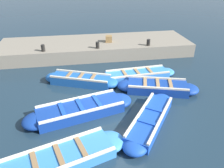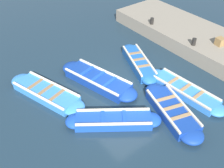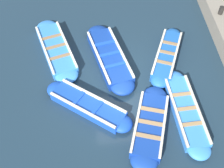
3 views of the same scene
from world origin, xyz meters
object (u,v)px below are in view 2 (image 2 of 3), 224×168
object	(u,v)px
boat_drifting	(46,93)
bollard_mid_north	(194,42)
bollard_mid_south	(152,21)
boat_tucked	(172,111)
boat_outer_left	(98,80)
boat_bow_out	(185,91)
boat_far_corner	(139,63)
wooden_crate	(220,42)
boat_stern_in	(113,120)

from	to	relation	value
boat_drifting	bollard_mid_north	xyz separation A→B (m)	(7.04, -1.79, 0.75)
bollard_mid_south	boat_tucked	bearing A→B (deg)	-126.83
boat_tucked	bollard_mid_north	bearing A→B (deg)	29.63
boat_tucked	boat_outer_left	xyz separation A→B (m)	(-1.14, 3.28, 0.01)
bollard_mid_north	bollard_mid_south	distance (m)	2.87
boat_drifting	boat_bow_out	bearing A→B (deg)	-36.24
boat_bow_out	bollard_mid_south	bearing A→B (deg)	61.83
boat_far_corner	bollard_mid_south	size ratio (longest dim) A/B	9.72
bollard_mid_south	bollard_mid_north	bearing A→B (deg)	-90.00
bollard_mid_south	wooden_crate	bearing A→B (deg)	-74.72
boat_far_corner	bollard_mid_south	xyz separation A→B (m)	(2.58, 1.83, 0.71)
bollard_mid_south	boat_outer_left	bearing A→B (deg)	-160.60
boat_far_corner	boat_bow_out	distance (m)	2.66
boat_bow_out	bollard_mid_north	xyz separation A→B (m)	(2.40, 1.61, 0.76)
boat_far_corner	bollard_mid_south	world-z (taller)	bollard_mid_south
wooden_crate	boat_outer_left	bearing A→B (deg)	161.89
boat_stern_in	bollard_mid_north	size ratio (longest dim) A/B	9.37
bollard_mid_south	wooden_crate	world-z (taller)	wooden_crate
boat_far_corner	bollard_mid_north	xyz separation A→B (m)	(2.58, -1.04, 0.71)
bollard_mid_south	boat_drifting	bearing A→B (deg)	-171.26
boat_bow_out	bollard_mid_north	bearing A→B (deg)	33.93
boat_far_corner	boat_stern_in	distance (m)	3.88
boat_stern_in	wooden_crate	world-z (taller)	wooden_crate
boat_stern_in	boat_bow_out	bearing A→B (deg)	-7.92
boat_tucked	bollard_mid_north	distance (m)	4.36
boat_outer_left	bollard_mid_south	bearing A→B (deg)	19.40
boat_tucked	bollard_mid_north	xyz separation A→B (m)	(3.74, 2.13, 0.72)
boat_tucked	wooden_crate	world-z (taller)	wooden_crate
boat_tucked	boat_far_corner	bearing A→B (deg)	69.95
boat_stern_in	boat_bow_out	size ratio (longest dim) A/B	0.86
boat_drifting	bollard_mid_north	bearing A→B (deg)	-14.24
boat_tucked	boat_stern_in	world-z (taller)	boat_tucked
boat_outer_left	wooden_crate	size ratio (longest dim) A/B	11.07
boat_drifting	bollard_mid_south	size ratio (longest dim) A/B	11.33
boat_drifting	boat_outer_left	bearing A→B (deg)	-16.41
boat_outer_left	bollard_mid_south	xyz separation A→B (m)	(4.88, 1.72, 0.72)
boat_outer_left	wooden_crate	distance (m)	6.22
bollard_mid_north	bollard_mid_south	xyz separation A→B (m)	(0.00, 2.87, 0.00)
bollard_mid_south	boat_far_corner	bearing A→B (deg)	-144.75
boat_tucked	boat_bow_out	world-z (taller)	boat_tucked
boat_drifting	boat_outer_left	size ratio (longest dim) A/B	0.97
boat_drifting	bollard_mid_south	distance (m)	7.16
boat_drifting	boat_far_corner	bearing A→B (deg)	-9.48
boat_far_corner	boat_outer_left	distance (m)	2.30
boat_far_corner	boat_drifting	bearing A→B (deg)	170.52
boat_far_corner	boat_outer_left	xyz separation A→B (m)	(-2.29, 0.11, -0.01)
boat_tucked	bollard_mid_north	world-z (taller)	bollard_mid_north
boat_far_corner	boat_tucked	distance (m)	3.37
boat_far_corner	boat_stern_in	world-z (taller)	boat_far_corner
bollard_mid_south	wooden_crate	size ratio (longest dim) A/B	0.95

